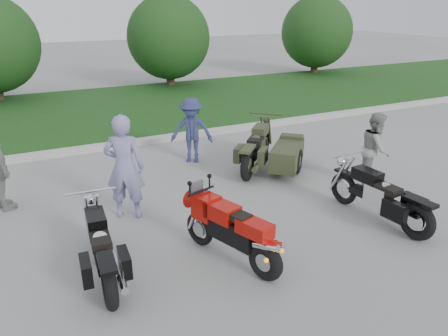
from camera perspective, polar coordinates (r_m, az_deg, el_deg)
name	(u,v)px	position (r m, az deg, el deg)	size (l,w,h in m)	color
ground	(224,253)	(6.99, -0.01, -11.09)	(80.00, 80.00, 0.00)	#A0A09B
curb	(126,144)	(12.16, -12.69, 3.11)	(60.00, 0.30, 0.15)	#B7B4AC
grass_strip	(96,111)	(16.09, -16.41, 7.12)	(60.00, 8.00, 0.14)	#25571E
tree_mid_right	(169,38)	(19.99, -7.24, 16.55)	(3.60, 3.60, 4.00)	#3F2B1C
tree_far_right	(317,32)	(23.87, 12.02, 16.99)	(3.60, 3.60, 4.00)	#3F2B1C
sportbike_red	(232,230)	(6.52, 1.11, -8.10)	(0.81, 1.88, 0.92)	black
cruiser_left	(102,251)	(6.46, -15.66, -10.43)	(0.41, 2.20, 0.85)	black
cruiser_right	(383,199)	(8.20, 20.01, -3.84)	(0.50, 2.26, 0.87)	black
cruiser_sidecar	(274,153)	(10.11, 6.55, 1.98)	(2.05, 2.18, 0.93)	black
person_stripe	(125,167)	(7.90, -12.86, 0.10)	(0.70, 0.46, 1.92)	#8482B1
person_grey	(375,149)	(9.79, 19.15, 2.40)	(0.76, 0.59, 1.56)	gray
person_denim	(192,130)	(10.56, -4.25, 4.91)	(1.02, 0.59, 1.58)	navy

